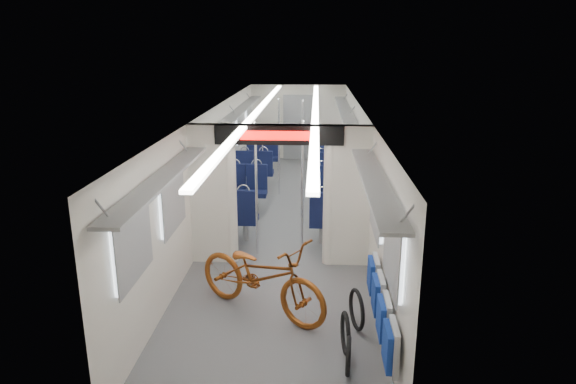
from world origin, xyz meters
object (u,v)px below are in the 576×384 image
object	(u,v)px
flip_bench	(381,306)
seat_bay_far_left	(259,160)
bike_hoop_b	(345,335)
stanchion_near_right	(302,187)
seat_bay_near_left	(239,198)
stanchion_near_left	(256,190)
bicycle	(261,275)
seat_bay_far_right	(330,161)
stanchion_far_right	(302,151)
bike_hoop_c	(357,311)
stanchion_far_left	(279,147)
bike_hoop_a	(348,358)
seat_bay_near_right	(334,200)

from	to	relation	value
flip_bench	seat_bay_far_left	world-z (taller)	seat_bay_far_left
bike_hoop_b	stanchion_near_right	bearing A→B (deg)	101.00
seat_bay_near_left	stanchion_near_left	size ratio (longest dim) A/B	0.93
bicycle	seat_bay_far_right	xyz separation A→B (m)	(1.06, 6.96, -0.01)
stanchion_far_right	bike_hoop_c	bearing A→B (deg)	-81.34
stanchion_near_right	stanchion_far_left	world-z (taller)	same
stanchion_near_right	stanchion_far_left	size ratio (longest dim) A/B	1.00
bike_hoop_b	stanchion_near_right	size ratio (longest dim) A/B	0.22
bicycle	seat_bay_far_left	size ratio (longest dim) A/B	1.00
seat_bay_near_left	seat_bay_far_right	size ratio (longest dim) A/B	1.06
bike_hoop_c	seat_bay_far_right	bearing A→B (deg)	91.43
flip_bench	seat_bay_near_left	world-z (taller)	seat_bay_near_left
seat_bay_far_left	stanchion_near_right	distance (m)	5.02
bike_hoop_c	seat_bay_far_right	world-z (taller)	seat_bay_far_right
bicycle	bike_hoop_b	world-z (taller)	bicycle
stanchion_near_right	stanchion_far_right	size ratio (longest dim) A/B	1.00
seat_bay_near_left	stanchion_near_right	world-z (taller)	stanchion_near_right
seat_bay_near_left	stanchion_near_right	bearing A→B (deg)	-45.15
bike_hoop_b	stanchion_far_left	world-z (taller)	stanchion_far_left
bike_hoop_b	seat_bay_far_right	distance (m)	7.86
bike_hoop_b	stanchion_near_left	xyz separation A→B (m)	(-1.36, 2.90, 0.92)
bike_hoop_a	seat_bay_near_left	bearing A→B (deg)	111.63
bicycle	seat_bay_far_left	xyz separation A→B (m)	(-0.81, 7.01, -0.00)
bike_hoop_c	seat_bay_far_left	xyz separation A→B (m)	(-2.05, 7.36, 0.30)
bike_hoop_b	seat_bay_far_left	distance (m)	8.13
seat_bay_far_right	stanchion_far_left	bearing A→B (deg)	-133.80
bicycle	stanchion_far_right	bearing A→B (deg)	28.25
bike_hoop_b	bike_hoop_c	world-z (taller)	bike_hoop_c
seat_bay_far_left	seat_bay_near_left	bearing A→B (deg)	-90.00
stanchion_far_right	flip_bench	bearing A→B (deg)	-79.84
bicycle	stanchion_far_right	xyz separation A→B (m)	(0.39, 5.30, 0.61)
bike_hoop_a	seat_bay_near_left	xyz separation A→B (m)	(-1.90, 4.78, 0.36)
seat_bay_far_right	stanchion_near_left	size ratio (longest dim) A/B	0.88
flip_bench	stanchion_far_left	size ratio (longest dim) A/B	0.90
bike_hoop_c	stanchion_near_left	world-z (taller)	stanchion_near_left
bike_hoop_b	seat_bay_near_left	world-z (taller)	seat_bay_near_left
flip_bench	seat_bay_far_right	xyz separation A→B (m)	(-0.42, 7.78, -0.04)
bike_hoop_a	bike_hoop_c	world-z (taller)	bike_hoop_c
stanchion_near_left	stanchion_far_left	size ratio (longest dim) A/B	1.00
bicycle	stanchion_near_right	distance (m)	2.33
bike_hoop_a	stanchion_far_right	size ratio (longest dim) A/B	0.19
seat_bay_near_left	seat_bay_near_right	xyz separation A→B (m)	(1.87, -0.06, 0.00)
stanchion_far_left	bike_hoop_b	bearing A→B (deg)	-79.23
bike_hoop_c	flip_bench	bearing A→B (deg)	-63.22
bike_hoop_c	seat_bay_near_right	size ratio (longest dim) A/B	0.25
bike_hoop_b	seat_bay_near_left	distance (m)	4.78
seat_bay_far_left	seat_bay_far_right	xyz separation A→B (m)	(1.87, -0.05, -0.01)
bicycle	seat_bay_far_left	world-z (taller)	seat_bay_far_left
flip_bench	stanchion_far_left	xyz separation A→B (m)	(-1.65, 6.49, 0.57)
seat_bay_near_left	seat_bay_far_left	world-z (taller)	seat_bay_near_left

